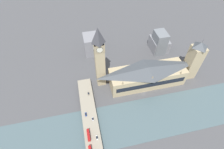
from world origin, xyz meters
name	(u,v)px	position (x,y,z in m)	size (l,w,h in m)	color
ground_plane	(144,94)	(0.00, 0.00, 0.00)	(600.00, 600.00, 0.00)	#4C4C4F
river_water	(154,117)	(-30.56, 0.00, 0.15)	(49.12, 360.00, 0.30)	#4C6066
parliament_hall	(147,75)	(16.87, -8.00, 13.77)	(28.21, 91.34, 27.70)	tan
clock_tower	(99,57)	(29.81, 46.94, 42.82)	(11.73, 11.73, 80.43)	tan
victoria_tower	(193,60)	(16.93, -64.85, 26.89)	(14.37, 14.37, 57.78)	tan
road_bridge	(91,128)	(-30.56, 68.13, 4.09)	(130.24, 15.85, 5.10)	gray
double_decker_bus_rear	(89,135)	(-38.56, 71.71, 7.79)	(11.40, 2.52, 4.86)	red
car_northbound_lead	(86,114)	(-14.65, 71.49, 5.78)	(4.50, 1.90, 1.35)	navy
car_northbound_mid	(93,119)	(-21.53, 65.21, 5.80)	(4.26, 1.90, 1.36)	silver
car_northbound_tail	(88,94)	(11.58, 65.21, 5.78)	(4.59, 1.82, 1.35)	slate
car_southbound_lead	(97,138)	(-41.94, 64.15, 5.77)	(4.54, 1.86, 1.29)	silver
city_block_west	(91,44)	(90.33, 50.02, 13.82)	(24.88, 19.91, 27.64)	gray
city_block_center	(159,42)	(70.00, -45.55, 16.37)	(21.36, 15.81, 32.74)	slate
city_block_east	(159,44)	(74.19, -48.13, 9.42)	(27.48, 23.19, 18.85)	gray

